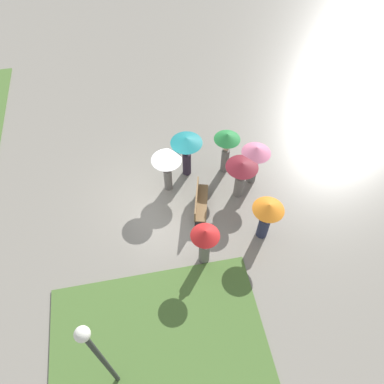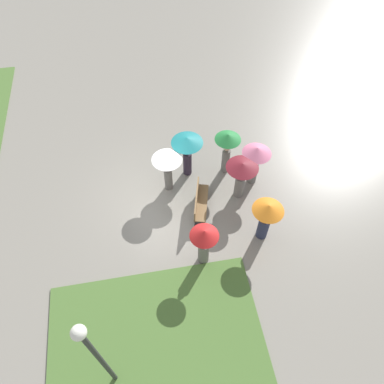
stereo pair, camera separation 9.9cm
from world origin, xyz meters
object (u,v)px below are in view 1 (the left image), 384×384
at_px(crowd_person_red, 205,241).
at_px(crowd_person_teal, 187,147).
at_px(crowd_person_pink, 255,156).
at_px(lamp_post, 98,353).
at_px(crowd_person_white, 167,162).
at_px(park_bench, 200,202).
at_px(crowd_person_maroon, 241,172).
at_px(crowd_person_orange, 267,214).
at_px(crowd_person_green, 227,144).

bearing_deg(crowd_person_red, crowd_person_teal, -42.69).
relative_size(crowd_person_pink, crowd_person_red, 1.00).
relative_size(crowd_person_teal, crowd_person_pink, 1.05).
relative_size(lamp_post, crowd_person_white, 2.35).
relative_size(park_bench, crowd_person_teal, 0.87).
height_order(crowd_person_white, crowd_person_red, crowd_person_white).
relative_size(crowd_person_maroon, crowd_person_orange, 0.98).
height_order(lamp_post, crowd_person_green, lamp_post).
xyz_separation_m(park_bench, crowd_person_white, (1.21, 0.96, 1.00)).
bearing_deg(crowd_person_maroon, crowd_person_green, 79.74).
height_order(park_bench, crowd_person_white, crowd_person_white).
height_order(lamp_post, crowd_person_teal, lamp_post).
height_order(lamp_post, crowd_person_red, lamp_post).
height_order(crowd_person_green, crowd_person_pink, crowd_person_green).
bearing_deg(crowd_person_pink, crowd_person_red, -140.52).
height_order(crowd_person_teal, crowd_person_red, crowd_person_teal).
bearing_deg(crowd_person_green, lamp_post, 92.72).
relative_size(lamp_post, crowd_person_orange, 2.44).
height_order(crowd_person_red, crowd_person_maroon, crowd_person_red).
distance_m(crowd_person_green, crowd_person_maroon, 1.31).
height_order(crowd_person_green, crowd_person_red, crowd_person_green).
relative_size(crowd_person_green, crowd_person_orange, 1.08).
distance_m(park_bench, lamp_post, 6.61).
relative_size(crowd_person_red, crowd_person_orange, 1.02).
distance_m(lamp_post, crowd_person_orange, 6.66).
relative_size(crowd_person_green, crowd_person_pink, 1.06).
bearing_deg(crowd_person_pink, crowd_person_teal, 149.77).
height_order(lamp_post, crowd_person_maroon, lamp_post).
height_order(crowd_person_white, crowd_person_maroon, crowd_person_white).
xyz_separation_m(park_bench, lamp_post, (-5.18, 3.36, 2.38)).
bearing_deg(crowd_person_teal, lamp_post, 77.45).
xyz_separation_m(crowd_person_green, crowd_person_maroon, (-1.28, -0.22, -0.15)).
bearing_deg(park_bench, crowd_person_red, -171.98).
distance_m(lamp_post, crowd_person_green, 8.45).
bearing_deg(crowd_person_green, crowd_person_teal, 32.24).
xyz_separation_m(crowd_person_white, crowd_person_pink, (-0.23, -3.21, -0.09)).
distance_m(park_bench, crowd_person_maroon, 1.82).
relative_size(lamp_post, crowd_person_red, 2.39).
relative_size(lamp_post, crowd_person_green, 2.26).
distance_m(crowd_person_teal, crowd_person_red, 3.86).
bearing_deg(lamp_post, crowd_person_orange, -54.82).
bearing_deg(crowd_person_teal, crowd_person_pink, 172.54).
height_order(crowd_person_pink, crowd_person_orange, crowd_person_pink).
bearing_deg(crowd_person_red, crowd_person_maroon, -77.70).
height_order(crowd_person_green, crowd_person_orange, crowd_person_green).
height_order(park_bench, crowd_person_maroon, crowd_person_maroon).
bearing_deg(crowd_person_pink, crowd_person_green, 130.63).
distance_m(lamp_post, crowd_person_teal, 7.83).
relative_size(crowd_person_pink, crowd_person_maroon, 1.05).
distance_m(crowd_person_pink, crowd_person_red, 3.91).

